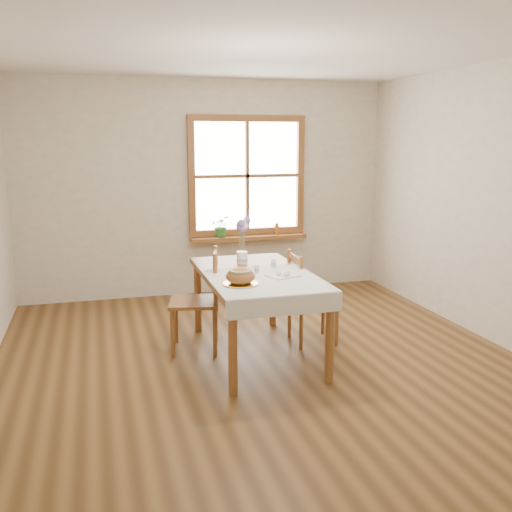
{
  "coord_description": "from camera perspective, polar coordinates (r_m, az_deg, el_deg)",
  "views": [
    {
      "loc": [
        -1.32,
        -4.36,
        1.9
      ],
      "look_at": [
        0.0,
        0.3,
        0.9
      ],
      "focal_mm": 40.0,
      "sensor_mm": 36.0,
      "label": 1
    }
  ],
  "objects": [
    {
      "name": "room_walls",
      "position": [
        4.56,
        1.04,
        9.25
      ],
      "size": [
        4.6,
        5.1,
        2.65
      ],
      "color": "beige",
      "rests_on": "ground"
    },
    {
      "name": "ground",
      "position": [
        4.93,
        0.97,
        -10.99
      ],
      "size": [
        5.0,
        5.0,
        0.0
      ],
      "primitive_type": "plane",
      "color": "brown",
      "rests_on": "ground"
    },
    {
      "name": "flower_vase",
      "position": [
        5.3,
        -1.41,
        -0.24
      ],
      "size": [
        0.11,
        0.11,
        0.11
      ],
      "primitive_type": "cylinder",
      "rotation": [
        0.0,
        0.0,
        0.05
      ],
      "color": "white",
      "rests_on": "dining_table"
    },
    {
      "name": "salt_shaker",
      "position": [
        4.89,
        0.07,
        -1.29
      ],
      "size": [
        0.05,
        0.05,
        0.08
      ],
      "primitive_type": "cylinder",
      "rotation": [
        0.0,
        0.0,
        0.06
      ],
      "color": "white",
      "rests_on": "table_linen"
    },
    {
      "name": "window_sill",
      "position": [
        7.1,
        -0.75,
        1.85
      ],
      "size": [
        1.46,
        0.2,
        0.05
      ],
      "color": "#985F2F",
      "rests_on": "ground"
    },
    {
      "name": "pepper_shaker",
      "position": [
        5.1,
        1.75,
        -0.72
      ],
      "size": [
        0.06,
        0.06,
        0.09
      ],
      "primitive_type": "cylinder",
      "rotation": [
        0.0,
        0.0,
        -0.18
      ],
      "color": "white",
      "rests_on": "table_linen"
    },
    {
      "name": "dining_table",
      "position": [
        4.99,
        0.0,
        -2.64
      ],
      "size": [
        0.9,
        1.6,
        0.75
      ],
      "color": "#985F2F",
      "rests_on": "ground"
    },
    {
      "name": "potted_plant",
      "position": [
        7.0,
        -3.48,
        2.77
      ],
      "size": [
        0.32,
        0.34,
        0.21
      ],
      "primitive_type": "imported",
      "rotation": [
        0.0,
        0.0,
        -0.33
      ],
      "color": "#367830",
      "rests_on": "window_sill"
    },
    {
      "name": "table_linen",
      "position": [
        4.69,
        1.02,
        -2.46
      ],
      "size": [
        0.91,
        0.99,
        0.01
      ],
      "primitive_type": "cube",
      "color": "silver",
      "rests_on": "dining_table"
    },
    {
      "name": "window",
      "position": [
        7.08,
        -0.91,
        8.01
      ],
      "size": [
        1.46,
        0.08,
        1.46
      ],
      "color": "#985F2F",
      "rests_on": "ground"
    },
    {
      "name": "amber_bottle",
      "position": [
        7.19,
        2.09,
        2.77
      ],
      "size": [
        0.06,
        0.06,
        0.15
      ],
      "primitive_type": "cylinder",
      "rotation": [
        0.0,
        0.0,
        -0.17
      ],
      "color": "#A95F1F",
      "rests_on": "window_sill"
    },
    {
      "name": "chair_right",
      "position": [
        5.39,
        5.73,
        -4.13
      ],
      "size": [
        0.44,
        0.42,
        0.87
      ],
      "primitive_type": null,
      "rotation": [
        0.0,
        0.0,
        1.55
      ],
      "color": "#985F2F",
      "rests_on": "ground"
    },
    {
      "name": "bread_plate",
      "position": [
        4.53,
        -1.57,
        -2.8
      ],
      "size": [
        0.28,
        0.28,
        0.01
      ],
      "primitive_type": "cylinder",
      "rotation": [
        0.0,
        0.0,
        0.03
      ],
      "color": "white",
      "rests_on": "table_linen"
    },
    {
      "name": "chair_left",
      "position": [
        5.2,
        -6.21,
        -4.43
      ],
      "size": [
        0.54,
        0.52,
        0.93
      ],
      "primitive_type": null,
      "rotation": [
        0.0,
        0.0,
        -1.79
      ],
      "color": "#985F2F",
      "rests_on": "ground"
    },
    {
      "name": "egg_napkin",
      "position": [
        4.82,
        2.72,
        -1.95
      ],
      "size": [
        0.3,
        0.28,
        0.01
      ],
      "primitive_type": "cube",
      "rotation": [
        0.0,
        0.0,
        0.31
      ],
      "color": "silver",
      "rests_on": "table_linen"
    },
    {
      "name": "lavender_bouquet",
      "position": [
        5.26,
        -1.42,
        2.16
      ],
      "size": [
        0.18,
        0.18,
        0.34
      ],
      "primitive_type": null,
      "color": "#6C5394",
      "rests_on": "flower_vase"
    },
    {
      "name": "bread_loaf",
      "position": [
        4.51,
        -1.57,
        -1.92
      ],
      "size": [
        0.23,
        0.23,
        0.13
      ],
      "primitive_type": "ellipsoid",
      "color": "#B3733F",
      "rests_on": "bread_plate"
    },
    {
      "name": "eggs",
      "position": [
        4.81,
        2.72,
        -1.64
      ],
      "size": [
        0.23,
        0.22,
        0.04
      ],
      "primitive_type": null,
      "rotation": [
        0.0,
        0.0,
        0.31
      ],
      "color": "white",
      "rests_on": "egg_napkin"
    }
  ]
}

